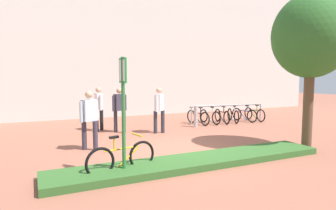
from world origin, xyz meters
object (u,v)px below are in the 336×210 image
(person_suited_navy, at_px, (120,107))
(person_shirt_blue, at_px, (159,107))
(tree_sidewalk, at_px, (311,37))
(bike_rack_cluster, at_px, (227,115))
(person_shirt_white, at_px, (99,106))
(person_casual_tan, at_px, (89,116))
(parking_sign_post, at_px, (123,99))
(bike_at_sign, at_px, (122,158))
(bollard_steel, at_px, (196,116))

(person_suited_navy, height_order, person_shirt_blue, same)
(tree_sidewalk, bearing_deg, bike_rack_cluster, 79.65)
(person_shirt_white, bearing_deg, person_casual_tan, -106.78)
(person_shirt_blue, bearing_deg, bike_rack_cluster, 14.88)
(parking_sign_post, bearing_deg, person_casual_tan, 95.91)
(bike_rack_cluster, xyz_separation_m, person_casual_tan, (-6.77, -2.56, 0.64))
(bike_rack_cluster, distance_m, person_shirt_blue, 4.11)
(bike_at_sign, xyz_separation_m, person_shirt_blue, (2.58, 3.93, 0.63))
(tree_sidewalk, relative_size, person_casual_tan, 2.62)
(bike_rack_cluster, relative_size, person_casual_tan, 2.18)
(tree_sidewalk, relative_size, person_shirt_blue, 2.62)
(tree_sidewalk, relative_size, parking_sign_post, 1.78)
(person_suited_navy, xyz_separation_m, person_shirt_white, (-0.63, 0.71, 0.00))
(parking_sign_post, height_order, bollard_steel, parking_sign_post)
(bike_at_sign, height_order, person_casual_tan, person_casual_tan)
(person_shirt_white, xyz_separation_m, person_casual_tan, (-0.89, -2.94, 0.00))
(tree_sidewalk, bearing_deg, bollard_steel, 102.99)
(person_casual_tan, bearing_deg, parking_sign_post, -84.09)
(bike_rack_cluster, relative_size, person_suited_navy, 2.18)
(bollard_steel, xyz_separation_m, person_shirt_white, (-3.88, 0.87, 0.53))
(bike_at_sign, height_order, bollard_steel, bollard_steel)
(parking_sign_post, relative_size, bike_at_sign, 1.52)
(person_suited_navy, relative_size, person_casual_tan, 1.00)
(bike_rack_cluster, distance_m, person_casual_tan, 7.26)
(bollard_steel, height_order, person_casual_tan, person_casual_tan)
(bollard_steel, distance_m, person_shirt_blue, 2.08)
(bike_rack_cluster, xyz_separation_m, bollard_steel, (-2.00, -0.48, 0.10))
(bike_rack_cluster, relative_size, person_shirt_blue, 2.18)
(parking_sign_post, bearing_deg, tree_sidewalk, 0.12)
(parking_sign_post, distance_m, bollard_steel, 6.57)
(person_shirt_blue, bearing_deg, parking_sign_post, -122.31)
(person_shirt_blue, bearing_deg, person_shirt_white, 143.81)
(person_suited_navy, relative_size, person_shirt_blue, 1.00)
(bollard_steel, bearing_deg, person_suited_navy, 177.18)
(tree_sidewalk, xyz_separation_m, bike_rack_cluster, (0.93, 5.10, -2.91))
(tree_sidewalk, height_order, person_suited_navy, tree_sidewalk)
(person_shirt_blue, relative_size, person_shirt_white, 1.00)
(parking_sign_post, distance_m, person_shirt_blue, 4.86)
(bike_at_sign, height_order, person_suited_navy, person_suited_navy)
(bollard_steel, xyz_separation_m, person_casual_tan, (-4.77, -2.07, 0.53))
(bike_at_sign, bearing_deg, bike_rack_cluster, 37.39)
(bike_rack_cluster, bearing_deg, bike_at_sign, -142.61)
(parking_sign_post, relative_size, person_casual_tan, 1.47)
(bike_rack_cluster, height_order, person_shirt_blue, person_shirt_blue)
(bike_at_sign, height_order, person_shirt_blue, person_shirt_blue)
(person_casual_tan, bearing_deg, person_shirt_blue, 28.02)
(person_shirt_white, relative_size, person_casual_tan, 1.00)
(person_shirt_white, height_order, person_casual_tan, same)
(parking_sign_post, bearing_deg, bollard_steel, 45.81)
(person_shirt_white, bearing_deg, parking_sign_post, -96.45)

